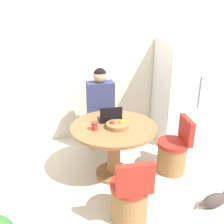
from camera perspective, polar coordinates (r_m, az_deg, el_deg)
ground_plane at (r=3.47m, az=0.09°, el=-16.11°), size 12.00×12.00×0.00m
wall_back at (r=4.31m, az=-4.39°, el=10.73°), size 7.00×0.06×2.60m
refrigerator at (r=4.45m, az=14.08°, el=4.36°), size 0.62×0.72×1.68m
dining_table at (r=3.41m, az=0.37°, el=-6.19°), size 1.10×1.10×0.74m
chair_near_camera at (r=2.90m, az=3.95°, el=-18.31°), size 0.42×0.42×0.79m
chair_right_side at (r=3.72m, az=13.19°, el=-8.77°), size 0.43×0.42×0.79m
person_seated at (r=4.02m, az=-2.61°, el=1.30°), size 0.40×0.37×1.32m
laptop at (r=3.44m, az=-0.42°, el=-1.28°), size 0.29×0.22×0.22m
fruit_bowl at (r=3.27m, az=1.17°, el=-2.89°), size 0.28×0.28×0.09m
coffee_cup at (r=3.20m, az=-3.80°, el=-3.06°), size 0.08×0.08×0.10m
cat at (r=3.37m, az=21.82°, el=-17.27°), size 0.44×0.17×0.18m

